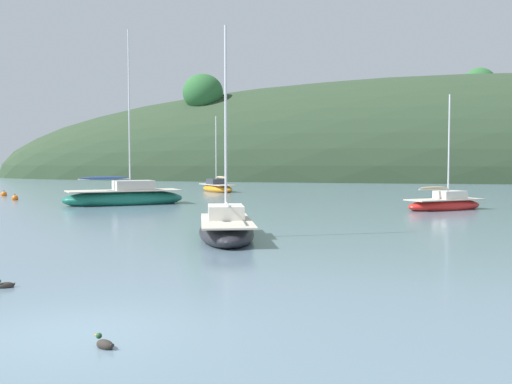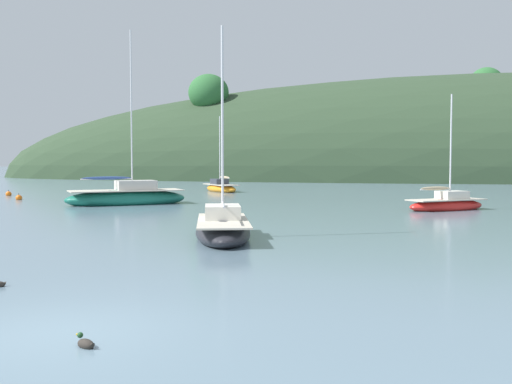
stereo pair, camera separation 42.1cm
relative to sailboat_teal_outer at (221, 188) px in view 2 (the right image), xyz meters
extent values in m
plane|color=slate|center=(6.74, -41.92, -0.34)|extent=(400.00, 400.00, 0.00)
ellipsoid|color=#2D422B|center=(31.74, 37.34, -0.34)|extent=(150.00, 36.00, 29.21)
ellipsoid|color=#2D6633|center=(-8.58, 30.26, 11.66)|extent=(5.61, 5.10, 5.10)
ellipsoid|color=#2D6633|center=(29.63, 38.32, 13.32)|extent=(4.56, 4.14, 4.14)
ellipsoid|color=orange|center=(0.02, -0.03, -0.11)|extent=(4.37, 5.25, 0.83)
cube|color=beige|center=(0.02, -0.03, 0.26)|extent=(4.02, 4.83, 0.06)
cube|color=#333842|center=(-0.21, 0.31, 0.51)|extent=(1.88, 2.01, 0.49)
cylinder|color=silver|center=(-0.13, 0.18, 3.23)|extent=(0.09, 0.09, 5.94)
cylinder|color=silver|center=(0.49, -0.71, 0.87)|extent=(1.29, 1.83, 0.07)
ellipsoid|color=tan|center=(0.49, -0.71, 0.92)|extent=(1.34, 1.83, 0.20)
ellipsoid|color=#196B56|center=(-2.51, -15.51, -0.01)|extent=(7.63, 6.18, 1.19)
cube|color=beige|center=(-2.51, -15.51, 0.53)|extent=(7.02, 5.68, 0.06)
cube|color=beige|center=(-2.01, -15.18, 0.84)|extent=(2.90, 2.68, 0.62)
cylinder|color=silver|center=(-2.20, -15.30, 5.47)|extent=(0.09, 0.09, 9.89)
cylinder|color=silver|center=(-3.51, -16.15, 1.26)|extent=(2.67, 1.76, 0.07)
ellipsoid|color=#2D4784|center=(-3.51, -16.15, 1.31)|extent=(2.63, 1.80, 0.20)
ellipsoid|color=red|center=(16.53, -16.52, -0.12)|extent=(5.02, 4.13, 0.79)
cube|color=beige|center=(16.53, -16.52, 0.23)|extent=(4.62, 3.80, 0.06)
cube|color=silver|center=(16.86, -16.30, 0.47)|extent=(1.91, 1.78, 0.48)
cylinder|color=silver|center=(16.73, -16.39, 3.14)|extent=(0.09, 0.09, 5.81)
cylinder|color=silver|center=(15.88, -16.96, 0.83)|extent=(1.76, 1.21, 0.07)
ellipsoid|color=tan|center=(15.88, -16.96, 0.88)|extent=(1.76, 1.27, 0.20)
ellipsoid|color=#232328|center=(6.96, -30.38, -0.09)|extent=(3.19, 5.89, 0.90)
cube|color=beige|center=(6.96, -30.38, 0.31)|extent=(2.94, 5.42, 0.06)
cube|color=silver|center=(6.86, -29.95, 0.57)|extent=(1.63, 2.04, 0.51)
cylinder|color=silver|center=(6.90, -30.11, 3.73)|extent=(0.09, 0.09, 6.84)
cylinder|color=silver|center=(7.18, -31.25, 0.95)|extent=(0.63, 2.30, 0.07)
sphere|color=orange|center=(-14.85, -8.49, -0.22)|extent=(0.44, 0.44, 0.44)
cylinder|color=black|center=(-14.85, -8.49, 0.05)|extent=(0.04, 0.04, 0.10)
sphere|color=orange|center=(-11.44, -12.74, -0.22)|extent=(0.44, 0.44, 0.44)
cylinder|color=black|center=(-11.44, -12.74, 0.05)|extent=(0.04, 0.04, 0.10)
ellipsoid|color=#2D2823|center=(7.59, -42.57, -0.29)|extent=(0.38, 0.33, 0.16)
sphere|color=#1E4723|center=(7.47, -42.50, -0.18)|extent=(0.09, 0.09, 0.09)
cone|color=gold|center=(7.41, -42.47, -0.19)|extent=(0.06, 0.05, 0.04)
cone|color=#2D2823|center=(7.72, -42.65, -0.26)|extent=(0.10, 0.10, 0.08)
cone|color=#2D2823|center=(3.91, -38.83, -0.26)|extent=(0.10, 0.10, 0.08)
camera|label=1|loc=(11.13, -50.91, 2.47)|focal=42.06mm
camera|label=2|loc=(11.54, -50.84, 2.47)|focal=42.06mm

